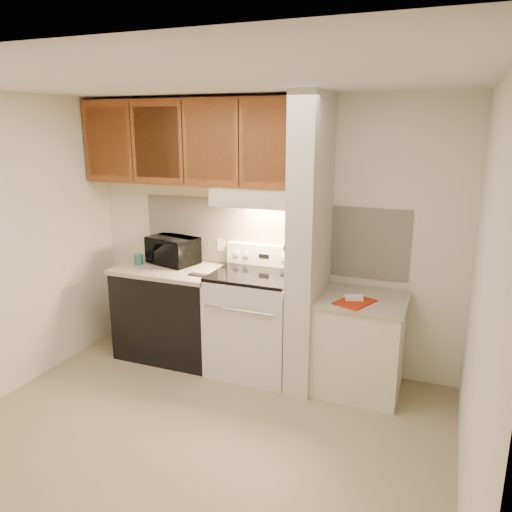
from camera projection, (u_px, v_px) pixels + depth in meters
The scene contains 49 objects.
floor at pixel (196, 438), 3.68m from camera, with size 3.60×3.60×0.00m, color tan.
ceiling at pixel (184, 81), 3.04m from camera, with size 3.60×3.60×0.00m, color white.
wall_back at pixel (268, 233), 4.71m from camera, with size 3.60×0.02×2.50m, color #F3EACE.
wall_right at pixel (481, 312), 2.72m from camera, with size 0.02×3.00×2.50m, color #F3EACE.
backsplash at pixel (267, 235), 4.70m from camera, with size 2.60×0.02×0.63m, color white.
range_body at pixel (254, 324), 4.60m from camera, with size 0.76×0.65×0.92m, color silver.
oven_window at pixel (241, 333), 4.30m from camera, with size 0.50×0.01×0.30m, color black.
oven_handle at pixel (239, 311), 4.21m from camera, with size 0.02×0.02×0.65m, color silver.
cooktop at pixel (254, 275), 4.48m from camera, with size 0.74×0.64×0.03m, color black.
range_backguard at pixel (265, 255), 4.70m from camera, with size 0.76×0.08×0.20m, color silver.
range_display at pixel (264, 256), 4.67m from camera, with size 0.10×0.01×0.04m, color black.
range_knob_left_outer at pixel (236, 254), 4.76m from camera, with size 0.05×0.05×0.02m, color silver.
range_knob_left_inner at pixel (246, 255), 4.73m from camera, with size 0.05×0.05×0.02m, color silver.
range_knob_right_inner at pixel (282, 258), 4.60m from camera, with size 0.05×0.05×0.02m, color silver.
range_knob_right_outer at pixel (292, 259), 4.56m from camera, with size 0.05×0.05×0.02m, color silver.
dishwasher_front at pixel (172, 314), 4.93m from camera, with size 1.00×0.63×0.87m, color black.
left_countertop at pixel (170, 269), 4.81m from camera, with size 1.04×0.67×0.04m, color #B4AA8D.
spoon_rest at pixel (200, 275), 4.53m from camera, with size 0.22×0.07×0.01m, color black.
teal_jar at pixel (139, 259), 4.91m from camera, with size 0.09×0.09×0.10m, color #26676D.
outlet at pixel (221, 245), 4.89m from camera, with size 0.08×0.01×0.12m, color beige.
microwave at pixel (173, 250), 4.92m from camera, with size 0.48×0.32×0.27m, color black.
partition_pillar at pixel (310, 246), 4.21m from camera, with size 0.22×0.70×2.50m, color beige.
pillar_trim at pixel (297, 239), 4.24m from camera, with size 0.01×0.70×0.04m, color brown.
knife_strip at pixel (295, 238), 4.19m from camera, with size 0.02×0.42×0.04m, color black.
knife_blade_a at pixel (287, 254), 4.07m from camera, with size 0.01×0.04×0.16m, color silver.
knife_handle_a at pixel (287, 236), 4.03m from camera, with size 0.02×0.02×0.10m, color black.
knife_blade_b at pixel (290, 252), 4.16m from camera, with size 0.01×0.04×0.18m, color silver.
knife_handle_b at pixel (290, 234), 4.10m from camera, with size 0.02×0.02×0.10m, color black.
knife_blade_c at pixel (293, 251), 4.23m from camera, with size 0.01×0.04×0.20m, color silver.
knife_handle_c at pixel (293, 232), 4.17m from camera, with size 0.02×0.02×0.10m, color black.
knife_blade_d at pixel (296, 247), 4.29m from camera, with size 0.01×0.04×0.16m, color silver.
knife_handle_d at pixel (297, 230), 4.27m from camera, with size 0.02×0.02×0.10m, color black.
knife_blade_e at pixel (299, 246), 4.37m from camera, with size 0.01×0.04×0.18m, color silver.
knife_handle_e at pixel (299, 229), 4.32m from camera, with size 0.02×0.02×0.10m, color black.
oven_mitt at pixel (301, 250), 4.43m from camera, with size 0.03×0.10×0.23m, color gray.
right_cab_base at pixel (359, 347), 4.26m from camera, with size 0.70×0.60×0.81m, color beige.
right_countertop at pixel (362, 300), 4.15m from camera, with size 0.74×0.64×0.04m, color #B4AA8D.
red_folder at pixel (355, 302), 4.02m from camera, with size 0.23×0.32×0.01m, color #B52408.
white_box at pixel (354, 298), 4.07m from camera, with size 0.14×0.10×0.04m, color white.
range_hood at pixel (259, 197), 4.41m from camera, with size 0.78×0.44×0.15m, color beige.
hood_lip at pixel (250, 205), 4.24m from camera, with size 0.78×0.04×0.06m, color beige.
upper_cabinets at pixel (191, 142), 4.59m from camera, with size 2.18×0.33×0.77m, color brown.
cab_door_a at pixel (107, 142), 4.73m from camera, with size 0.46×0.01×0.63m, color brown.
cab_gap_a at pixel (131, 142), 4.64m from camera, with size 0.01×0.01×0.73m, color black.
cab_door_b at pixel (157, 143), 4.54m from camera, with size 0.46×0.01×0.63m, color brown.
cab_gap_b at pixel (183, 143), 4.44m from camera, with size 0.01×0.01×0.73m, color black.
cab_door_c at pixel (210, 143), 4.34m from camera, with size 0.46×0.01×0.63m, color brown.
cab_gap_c at pixel (239, 144), 4.25m from camera, with size 0.01×0.01×0.73m, color black.
cab_door_d at pixel (269, 144), 4.15m from camera, with size 0.46×0.01×0.63m, color brown.
Camera 1 is at (1.60, -2.82, 2.23)m, focal length 35.00 mm.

